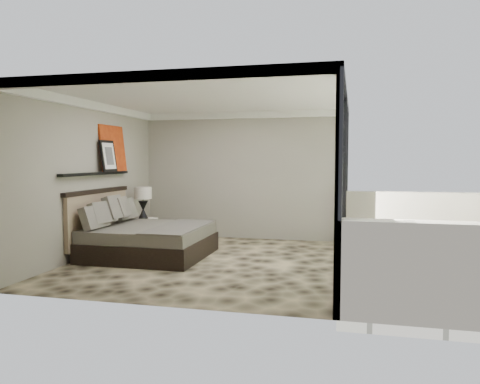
% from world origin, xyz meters
% --- Properties ---
extents(floor, '(5.00, 5.00, 0.00)m').
position_xyz_m(floor, '(0.00, 0.00, 0.00)').
color(floor, black).
rests_on(floor, ground).
extents(ceiling, '(4.50, 5.00, 0.02)m').
position_xyz_m(ceiling, '(0.00, 0.00, 2.79)').
color(ceiling, silver).
rests_on(ceiling, back_wall).
extents(back_wall, '(4.50, 0.02, 2.80)m').
position_xyz_m(back_wall, '(0.00, 2.49, 1.40)').
color(back_wall, gray).
rests_on(back_wall, floor).
extents(left_wall, '(0.02, 5.00, 2.80)m').
position_xyz_m(left_wall, '(-2.24, 0.00, 1.40)').
color(left_wall, gray).
rests_on(left_wall, floor).
extents(glass_wall, '(0.08, 5.00, 2.80)m').
position_xyz_m(glass_wall, '(2.25, 0.00, 1.40)').
color(glass_wall, white).
rests_on(glass_wall, floor).
extents(terrace_slab, '(3.00, 5.00, 0.12)m').
position_xyz_m(terrace_slab, '(3.75, 0.00, -0.06)').
color(terrace_slab, beige).
rests_on(terrace_slab, ground).
extents(picture_ledge, '(0.12, 2.20, 0.05)m').
position_xyz_m(picture_ledge, '(-2.18, 0.10, 1.50)').
color(picture_ledge, black).
rests_on(picture_ledge, left_wall).
extents(bed, '(2.09, 2.02, 1.15)m').
position_xyz_m(bed, '(-1.27, 0.15, 0.34)').
color(bed, black).
rests_on(bed, floor).
extents(nightstand, '(0.53, 0.53, 0.52)m').
position_xyz_m(nightstand, '(-1.93, 1.41, 0.26)').
color(nightstand, black).
rests_on(nightstand, floor).
extents(table_lamp, '(0.36, 0.36, 0.66)m').
position_xyz_m(table_lamp, '(-1.88, 1.40, 0.94)').
color(table_lamp, black).
rests_on(table_lamp, nightstand).
extents(abstract_canvas, '(0.13, 0.90, 0.90)m').
position_xyz_m(abstract_canvas, '(-2.19, 0.74, 1.97)').
color(abstract_canvas, red).
rests_on(abstract_canvas, picture_ledge).
extents(framed_print, '(0.11, 0.50, 0.60)m').
position_xyz_m(framed_print, '(-2.14, 0.46, 1.82)').
color(framed_print, black).
rests_on(framed_print, picture_ledge).
extents(ottoman, '(0.54, 0.54, 0.52)m').
position_xyz_m(ottoman, '(4.30, 0.96, 0.26)').
color(ottoman, white).
rests_on(ottoman, terrace_slab).
extents(lounger, '(0.95, 1.54, 0.56)m').
position_xyz_m(lounger, '(3.14, 0.18, 0.17)').
color(lounger, white).
rests_on(lounger, terrace_slab).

